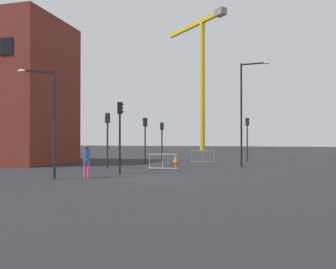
# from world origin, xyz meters

# --- Properties ---
(ground) EXTENTS (160.00, 160.00, 0.00)m
(ground) POSITION_xyz_m (0.00, 0.00, 0.00)
(ground) COLOR black
(brick_building) EXTENTS (9.91, 7.36, 12.09)m
(brick_building) POSITION_xyz_m (-15.51, 8.07, 6.04)
(brick_building) COLOR maroon
(brick_building) RESTS_ON ground
(construction_crane) EXTENTS (12.27, 11.82, 23.30)m
(construction_crane) POSITION_xyz_m (-4.10, 42.52, 15.26)
(construction_crane) COLOR gold
(construction_crane) RESTS_ON ground
(streetlamp_tall) EXTENTS (2.10, 0.42, 7.68)m
(streetlamp_tall) POSITION_xyz_m (4.44, 8.86, 4.54)
(streetlamp_tall) COLOR black
(streetlamp_tall) RESTS_ON ground
(streetlamp_short) EXTENTS (1.59, 1.11, 5.64)m
(streetlamp_short) POSITION_xyz_m (-5.12, -1.34, 3.44)
(streetlamp_short) COLOR #232326
(streetlamp_short) RESTS_ON ground
(traffic_light_crosswalk) EXTENTS (0.36, 0.38, 3.81)m
(traffic_light_crosswalk) POSITION_xyz_m (-3.60, 9.79, 2.57)
(traffic_light_crosswalk) COLOR #232326
(traffic_light_crosswalk) RESTS_ON ground
(traffic_light_corner) EXTENTS (0.31, 0.39, 3.93)m
(traffic_light_corner) POSITION_xyz_m (-5.06, 5.68, 2.65)
(traffic_light_corner) COLOR #232326
(traffic_light_corner) RESTS_ON ground
(traffic_light_island) EXTENTS (0.35, 0.39, 4.00)m
(traffic_light_island) POSITION_xyz_m (4.44, 15.19, 2.69)
(traffic_light_island) COLOR #232326
(traffic_light_island) RESTS_ON ground
(traffic_light_median) EXTENTS (0.39, 0.35, 4.27)m
(traffic_light_median) POSITION_xyz_m (-2.59, 2.05, 2.85)
(traffic_light_median) COLOR black
(traffic_light_median) RESTS_ON ground
(traffic_light_verge) EXTENTS (0.28, 0.38, 3.61)m
(traffic_light_verge) POSITION_xyz_m (-3.24, 13.69, 2.44)
(traffic_light_verge) COLOR black
(traffic_light_verge) RESTS_ON ground
(pedestrian_walking) EXTENTS (0.34, 0.34, 1.76)m
(pedestrian_walking) POSITION_xyz_m (-3.44, -0.44, 1.03)
(pedestrian_walking) COLOR #D14C8C
(pedestrian_walking) RESTS_ON ground
(safety_barrier_front) EXTENTS (2.15, 0.31, 1.08)m
(safety_barrier_front) POSITION_xyz_m (0.71, 12.82, 0.56)
(safety_barrier_front) COLOR gray
(safety_barrier_front) RESTS_ON ground
(safety_barrier_rear) EXTENTS (1.99, 0.17, 1.08)m
(safety_barrier_rear) POSITION_xyz_m (-0.88, 5.40, 0.56)
(safety_barrier_rear) COLOR #B2B5BA
(safety_barrier_rear) RESTS_ON ground
(traffic_cone_by_barrier) EXTENTS (0.66, 0.66, 0.67)m
(traffic_cone_by_barrier) POSITION_xyz_m (-1.44, 11.57, 0.31)
(traffic_cone_by_barrier) COLOR black
(traffic_cone_by_barrier) RESTS_ON ground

